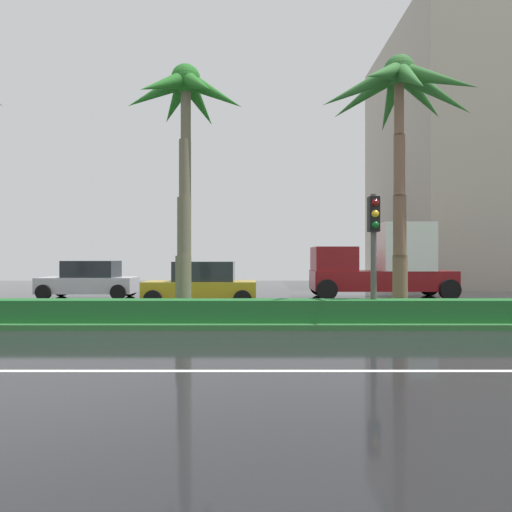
{
  "coord_description": "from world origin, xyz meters",
  "views": [
    {
      "loc": [
        2.72,
        -5.43,
        1.91
      ],
      "look_at": [
        2.78,
        9.4,
        1.93
      ],
      "focal_mm": 31.25,
      "sensor_mm": 36.0,
      "label": 1
    }
  ],
  "objects": [
    {
      "name": "ground_plane",
      "position": [
        0.0,
        9.0,
        -0.05
      ],
      "size": [
        90.0,
        42.0,
        0.1
      ],
      "primitive_type": "cube",
      "color": "black"
    },
    {
      "name": "near_lane_divider_stripe",
      "position": [
        0.0,
        2.0,
        0.0
      ],
      "size": [
        81.0,
        0.14,
        0.01
      ],
      "primitive_type": "cube",
      "color": "white",
      "rests_on": "ground_plane"
    },
    {
      "name": "median_strip",
      "position": [
        0.0,
        8.0,
        0.07
      ],
      "size": [
        85.5,
        4.0,
        0.15
      ],
      "primitive_type": "cube",
      "color": "#2D6B33",
      "rests_on": "ground_plane"
    },
    {
      "name": "median_hedge",
      "position": [
        0.0,
        6.6,
        0.45
      ],
      "size": [
        76.5,
        0.7,
        0.6
      ],
      "color": "#1E6028",
      "rests_on": "median_strip"
    },
    {
      "name": "palm_tree_centre_left",
      "position": [
        0.52,
        8.27,
        6.21
      ],
      "size": [
        3.8,
        3.59,
        7.7
      ],
      "color": "#67624C",
      "rests_on": "median_strip"
    },
    {
      "name": "palm_tree_centre",
      "position": [
        7.0,
        7.81,
        6.5
      ],
      "size": [
        4.66,
        4.6,
        7.76
      ],
      "color": "brown",
      "rests_on": "median_strip"
    },
    {
      "name": "traffic_signal_median_right",
      "position": [
        5.94,
        6.73,
        2.54
      ],
      "size": [
        0.28,
        0.43,
        3.47
      ],
      "color": "#4C4C47",
      "rests_on": "median_strip"
    },
    {
      "name": "car_in_traffic_second",
      "position": [
        -4.97,
        15.12,
        0.83
      ],
      "size": [
        4.3,
        2.02,
        1.72
      ],
      "rotation": [
        0.0,
        0.0,
        3.14
      ],
      "color": "silver",
      "rests_on": "ground_plane"
    },
    {
      "name": "car_in_traffic_third",
      "position": [
        0.62,
        11.87,
        0.83
      ],
      "size": [
        4.3,
        2.02,
        1.72
      ],
      "rotation": [
        0.0,
        0.0,
        3.14
      ],
      "color": "#B28C1E",
      "rests_on": "ground_plane"
    },
    {
      "name": "box_truck_lead",
      "position": [
        8.61,
        15.28,
        1.55
      ],
      "size": [
        6.4,
        2.64,
        3.46
      ],
      "rotation": [
        0.0,
        0.0,
        3.14
      ],
      "color": "maroon",
      "rests_on": "ground_plane"
    },
    {
      "name": "building_far_right",
      "position": [
        20.22,
        26.43,
        8.86
      ],
      "size": [
        15.73,
        14.71,
        17.73
      ],
      "color": "#A89E8E",
      "rests_on": "ground_plane"
    }
  ]
}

